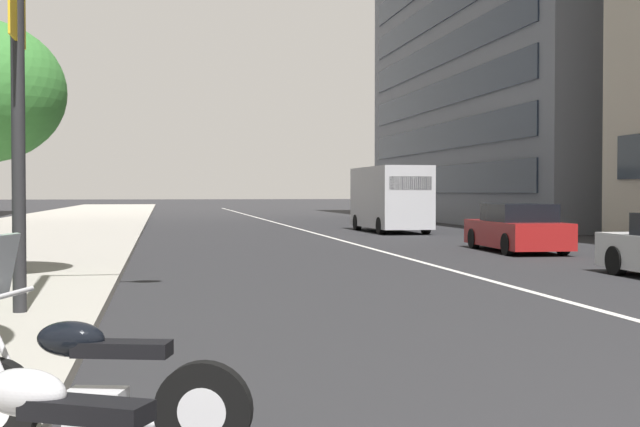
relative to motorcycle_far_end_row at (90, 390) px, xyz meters
The scene contains 5 objects.
sidewalk_right_plaza 27.33m from the motorcycle_far_end_row, 10.18° to the left, with size 160.00×8.96×0.15m, color #A39E93.
lane_centre_stripe 32.63m from the motorcycle_far_end_row, 12.15° to the right, with size 110.00×0.16×0.01m, color silver.
motorcycle_far_end_row is the anchor object (origin of this frame).
car_far_down_avenue 20.82m from the motorcycle_far_end_row, 31.13° to the right, with size 4.57×1.99×1.42m.
delivery_van_ahead 32.02m from the motorcycle_far_end_row, 18.75° to the right, with size 5.98×2.27×2.84m.
Camera 1 is at (-2.74, 6.39, 1.77)m, focal length 47.97 mm.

